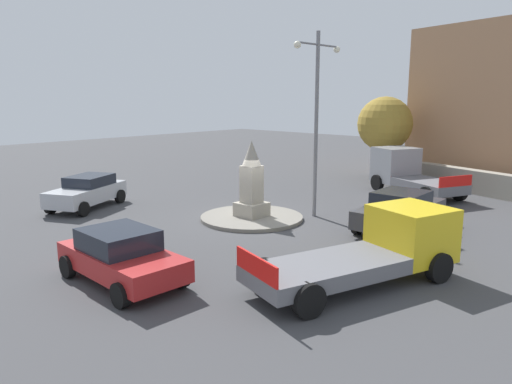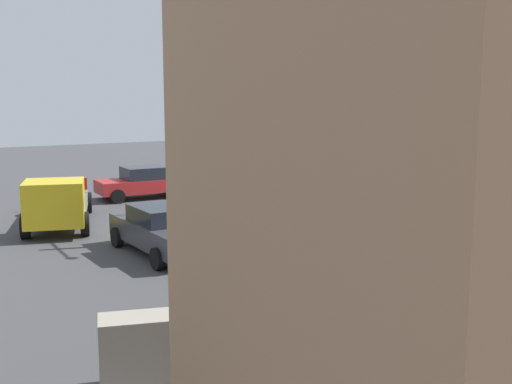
% 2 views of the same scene
% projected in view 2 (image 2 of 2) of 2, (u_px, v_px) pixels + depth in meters
% --- Properties ---
extents(ground_plane, '(80.00, 80.00, 0.00)m').
position_uv_depth(ground_plane, '(265.00, 221.00, 24.18)').
color(ground_plane, '#424244').
extents(traffic_island, '(4.23, 4.23, 0.15)m').
position_uv_depth(traffic_island, '(265.00, 219.00, 24.17)').
color(traffic_island, gray).
rests_on(traffic_island, ground).
extents(monument, '(1.11, 1.11, 3.13)m').
position_uv_depth(monument, '(265.00, 182.00, 23.95)').
color(monument, '#9E9687').
rests_on(monument, traffic_island).
extents(streetlamp, '(2.94, 0.28, 7.56)m').
position_uv_depth(streetlamp, '(260.00, 103.00, 20.80)').
color(streetlamp, slate).
rests_on(streetlamp, ground).
extents(car_dark_grey_approaching, '(4.55, 2.21, 1.49)m').
position_uv_depth(car_dark_grey_approaching, '(164.00, 229.00, 19.17)').
color(car_dark_grey_approaching, '#38383D').
rests_on(car_dark_grey_approaching, ground).
extents(car_silver_far_side, '(4.32, 3.23, 1.47)m').
position_uv_depth(car_silver_far_side, '(349.00, 178.00, 30.57)').
color(car_silver_far_side, '#B7BABF').
rests_on(car_silver_far_side, ground).
extents(car_red_near_island, '(2.12, 4.12, 1.48)m').
position_uv_depth(car_red_near_island, '(143.00, 182.00, 29.32)').
color(car_red_near_island, '#B22323').
rests_on(car_red_near_island, ground).
extents(truck_yellow_parked_right, '(6.39, 3.67, 1.93)m').
position_uv_depth(truck_yellow_parked_right, '(58.00, 204.00, 22.59)').
color(truck_yellow_parked_right, yellow).
rests_on(truck_yellow_parked_right, ground).
extents(truck_grey_waiting, '(4.02, 5.64, 2.29)m').
position_uv_depth(truck_grey_waiting, '(409.00, 257.00, 14.71)').
color(truck_grey_waiting, gray).
rests_on(truck_grey_waiting, ground).
extents(stone_boundary_wall, '(4.22, 12.06, 1.23)m').
position_uv_depth(stone_boundary_wall, '(439.00, 323.00, 11.78)').
color(stone_boundary_wall, '#9E9687').
rests_on(stone_boundary_wall, ground).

